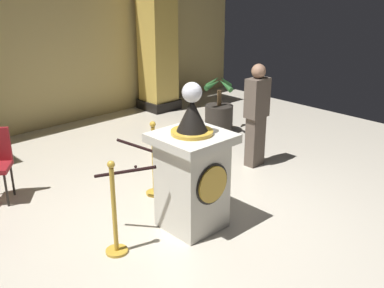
{
  "coord_description": "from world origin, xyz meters",
  "views": [
    {
      "loc": [
        -3.38,
        -3.6,
        2.82
      ],
      "look_at": [
        -0.12,
        -0.14,
        1.03
      ],
      "focal_mm": 42.86,
      "sensor_mm": 36.0,
      "label": 1
    }
  ],
  "objects_px": {
    "stanchion_far": "(115,222)",
    "potted_palm_right": "(219,115)",
    "stanchion_near": "(154,169)",
    "pedestal_clock": "(192,172)",
    "bystander_guest": "(256,113)"
  },
  "relations": [
    {
      "from": "stanchion_far",
      "to": "potted_palm_right",
      "type": "height_order",
      "value": "potted_palm_right"
    },
    {
      "from": "potted_palm_right",
      "to": "stanchion_far",
      "type": "bearing_deg",
      "value": -151.49
    },
    {
      "from": "pedestal_clock",
      "to": "stanchion_far",
      "type": "relative_size",
      "value": 1.63
    },
    {
      "from": "stanchion_near",
      "to": "stanchion_far",
      "type": "height_order",
      "value": "stanchion_far"
    },
    {
      "from": "stanchion_far",
      "to": "potted_palm_right",
      "type": "relative_size",
      "value": 0.99
    },
    {
      "from": "stanchion_far",
      "to": "potted_palm_right",
      "type": "bearing_deg",
      "value": 28.51
    },
    {
      "from": "potted_palm_right",
      "to": "bystander_guest",
      "type": "distance_m",
      "value": 1.73
    },
    {
      "from": "pedestal_clock",
      "to": "stanchion_near",
      "type": "relative_size",
      "value": 1.68
    },
    {
      "from": "stanchion_far",
      "to": "potted_palm_right",
      "type": "xyz_separation_m",
      "value": [
        3.68,
        2.0,
        -0.05
      ]
    },
    {
      "from": "pedestal_clock",
      "to": "stanchion_near",
      "type": "xyz_separation_m",
      "value": [
        0.2,
        0.96,
        -0.33
      ]
    },
    {
      "from": "pedestal_clock",
      "to": "stanchion_near",
      "type": "height_order",
      "value": "pedestal_clock"
    },
    {
      "from": "stanchion_near",
      "to": "potted_palm_right",
      "type": "distance_m",
      "value": 2.79
    },
    {
      "from": "bystander_guest",
      "to": "stanchion_near",
      "type": "bearing_deg",
      "value": 171.23
    },
    {
      "from": "pedestal_clock",
      "to": "stanchion_near",
      "type": "distance_m",
      "value": 1.03
    },
    {
      "from": "stanchion_near",
      "to": "potted_palm_right",
      "type": "height_order",
      "value": "potted_palm_right"
    }
  ]
}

